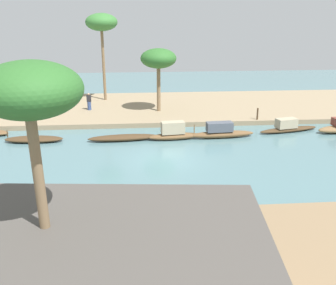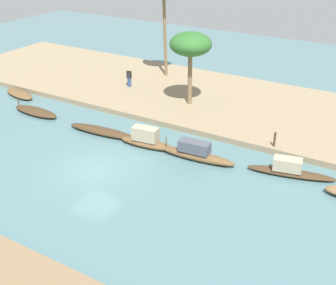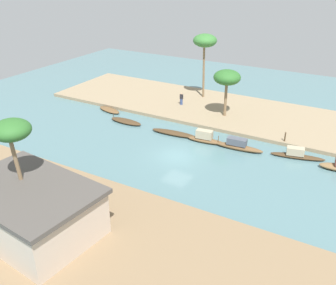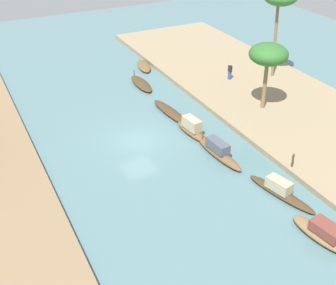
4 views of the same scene
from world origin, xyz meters
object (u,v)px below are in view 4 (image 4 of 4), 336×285
sampan_downstream_large (280,190)px  sampan_foreground (323,233)px  mooring_post (293,160)px  sampan_upstream_small (141,84)px  sampan_midstream (219,151)px  sampan_open_hull (144,66)px  sampan_with_tall_canopy (171,112)px  person_on_near_bank (230,72)px  sampan_near_left_bank (192,129)px  palm_tree_left_near (269,55)px

sampan_downstream_large → sampan_foreground: size_ratio=1.28×
mooring_post → sampan_upstream_small: bearing=10.7°
sampan_upstream_small → sampan_midstream: (-13.66, 0.11, 0.25)m
sampan_open_hull → sampan_with_tall_canopy: 10.66m
sampan_foreground → person_on_near_bank: 21.35m
sampan_upstream_small → sampan_open_hull: bearing=-25.4°
sampan_midstream → sampan_foreground: 9.60m
sampan_foreground → sampan_with_tall_canopy: bearing=-6.4°
sampan_with_tall_canopy → sampan_near_left_bank: sampan_near_left_bank is taller
sampan_downstream_large → sampan_near_left_bank: 9.07m
sampan_open_hull → mooring_post: 21.41m
sampan_midstream → sampan_near_left_bank: 3.54m
sampan_near_left_bank → person_on_near_bank: person_on_near_bank is taller
sampan_open_hull → palm_tree_left_near: 15.01m
sampan_midstream → mooring_post: bearing=-141.7°
sampan_downstream_large → mooring_post: bearing=-66.4°
sampan_with_tall_canopy → sampan_midstream: bearing=176.4°
sampan_near_left_bank → palm_tree_left_near: size_ratio=0.71×
person_on_near_bank → sampan_foreground: bearing=157.8°
sampan_open_hull → sampan_downstream_large: bearing=-169.2°
sampan_upstream_small → sampan_with_tall_canopy: (-6.45, 0.20, 0.01)m
sampan_foreground → palm_tree_left_near: palm_tree_left_near is taller
sampan_with_tall_canopy → sampan_near_left_bank: (-3.68, 0.02, 0.29)m
sampan_open_hull → palm_tree_left_near: bearing=-146.7°
sampan_near_left_bank → sampan_foreground: (-13.12, -0.71, -0.06)m
sampan_midstream → sampan_downstream_large: sampan_midstream is taller
sampan_upstream_small → sampan_with_tall_canopy: size_ratio=0.80×
palm_tree_left_near → sampan_open_hull: bearing=19.7°
sampan_with_tall_canopy → person_on_near_bank: 8.63m
person_on_near_bank → sampan_midstream: bearing=140.9°
sampan_foreground → mooring_post: bearing=-34.3°
sampan_midstream → sampan_near_left_bank: bearing=-2.3°
sampan_open_hull → sampan_upstream_small: size_ratio=0.88×
sampan_foreground → sampan_near_left_bank: bearing=-5.6°
sampan_upstream_small → sampan_foreground: 23.25m
sampan_downstream_large → palm_tree_left_near: size_ratio=0.92×
sampan_upstream_small → mooring_post: mooring_post is taller
sampan_upstream_small → sampan_downstream_large: (-19.12, -0.94, 0.18)m
sampan_downstream_large → sampan_foreground: sampan_foreground is taller
sampan_open_hull → sampan_foreground: (-27.22, 1.56, 0.25)m
sampan_open_hull → palm_tree_left_near: size_ratio=0.67×
sampan_upstream_small → sampan_near_left_bank: bearing=-179.3°
sampan_upstream_small → person_on_near_bank: bearing=-110.4°
sampan_midstream → sampan_downstream_large: bearing=-173.2°
person_on_near_bank → palm_tree_left_near: 7.42m
sampan_open_hull → sampan_midstream: bearing=-173.5°
sampan_midstream → palm_tree_left_near: 9.33m
sampan_upstream_small → palm_tree_left_near: palm_tree_left_near is taller
sampan_open_hull → sampan_with_tall_canopy: size_ratio=0.70×
sampan_near_left_bank → sampan_foreground: 13.14m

